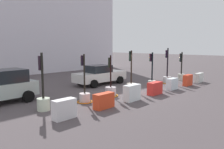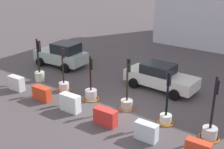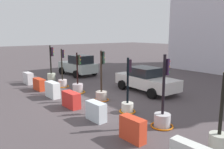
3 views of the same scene
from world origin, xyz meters
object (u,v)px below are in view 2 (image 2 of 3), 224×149
Objects in this scene: construction_barrier_0 at (16,83)px; traffic_light_4 at (166,115)px; traffic_light_1 at (64,84)px; car_white_van at (160,77)px; traffic_light_3 at (127,101)px; car_silver_hatchback at (62,55)px; construction_barrier_1 at (42,93)px; construction_barrier_4 at (146,131)px; construction_barrier_3 at (106,117)px; construction_barrier_2 at (70,103)px; traffic_light_5 at (210,129)px; traffic_light_2 at (91,93)px; traffic_light_0 at (40,72)px.

traffic_light_4 is at bearing 10.58° from construction_barrier_0.
traffic_light_1 is 0.60× the size of car_white_van.
traffic_light_3 is 8.12m from car_silver_hatchback.
construction_barrier_4 is at bearing -0.32° from construction_barrier_1.
construction_barrier_3 is 0.29× the size of car_silver_hatchback.
traffic_light_4 is 2.35× the size of construction_barrier_2.
construction_barrier_0 is 0.94× the size of construction_barrier_2.
traffic_light_5 is 5.57m from car_white_van.
traffic_light_3 is 2.31m from traffic_light_4.
traffic_light_2 is 4.35m from car_white_van.
traffic_light_4 is 0.58× the size of car_white_van.
traffic_light_3 is at bearing 40.44° from construction_barrier_2.
car_white_van is at bearing 121.18° from traffic_light_4.
traffic_light_5 is 4.69m from construction_barrier_3.
construction_barrier_3 is (6.74, -0.08, -0.03)m from construction_barrier_0.
traffic_light_2 is at bearing 19.89° from construction_barrier_0.
traffic_light_1 is 2.56× the size of construction_barrier_0.
traffic_light_0 is 4.44m from traffic_light_2.
traffic_light_3 is at bearing -21.00° from car_silver_hatchback.
car_white_van is (7.74, 0.47, -0.11)m from car_silver_hatchback.
traffic_light_0 is 3.08m from car_silver_hatchback.
traffic_light_2 is 0.91× the size of traffic_light_3.
traffic_light_3 is at bearing 139.65° from construction_barrier_4.
traffic_light_1 is 2.66m from construction_barrier_2.
traffic_light_2 is 1.68m from construction_barrier_2.
car_silver_hatchback is at bearing 100.49° from construction_barrier_0.
traffic_light_5 is 0.65× the size of car_white_van.
car_silver_hatchback reaches higher than construction_barrier_1.
traffic_light_5 is (11.10, -0.18, -0.14)m from traffic_light_0.
car_silver_hatchback reaches higher than construction_barrier_0.
construction_barrier_0 is 2.29m from construction_barrier_1.
construction_barrier_0 reaches higher than construction_barrier_1.
traffic_light_2 is 2.29× the size of construction_barrier_2.
traffic_light_1 is 2.86m from construction_barrier_0.
traffic_light_4 reaches higher than construction_barrier_2.
traffic_light_5 reaches higher than car_white_van.
construction_barrier_0 is 1.02× the size of construction_barrier_4.
traffic_light_4 is 6.92m from construction_barrier_1.
construction_barrier_4 is (4.47, -0.00, -0.05)m from construction_barrier_2.
construction_barrier_1 is (-4.40, -1.86, -0.07)m from traffic_light_3.
traffic_light_1 reaches higher than construction_barrier_3.
car_silver_hatchback is (-3.17, 4.77, 0.48)m from construction_barrier_1.
traffic_light_1 is at bearing -179.33° from traffic_light_2.
construction_barrier_2 is 0.97× the size of construction_barrier_3.
construction_barrier_1 is at bearing -142.67° from traffic_light_2.
construction_barrier_3 is at bearing -15.62° from traffic_light_0.
traffic_light_2 is at bearing -123.90° from car_white_van.
traffic_light_1 is at bearing 159.05° from construction_barrier_3.
construction_barrier_0 is at bearing 179.29° from construction_barrier_3.
construction_barrier_3 is at bearing -179.76° from construction_barrier_4.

